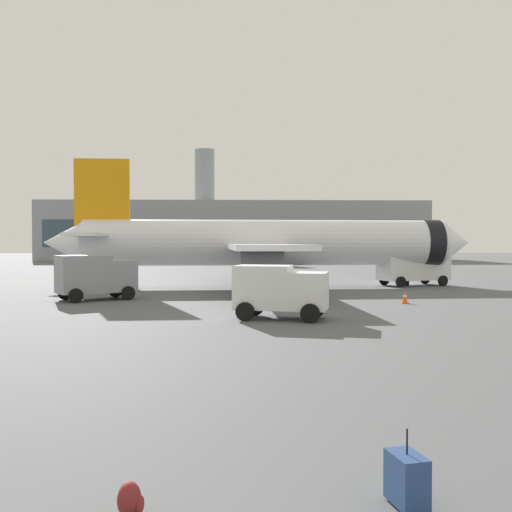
{
  "coord_description": "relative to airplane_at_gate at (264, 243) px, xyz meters",
  "views": [
    {
      "loc": [
        0.01,
        -3.39,
        3.7
      ],
      "look_at": [
        1.02,
        26.72,
        3.0
      ],
      "focal_mm": 40.42,
      "sensor_mm": 36.0,
      "label": 1
    }
  ],
  "objects": [
    {
      "name": "traveller_backpack",
      "position": [
        -3.74,
        -40.17,
        -3.42
      ],
      "size": [
        0.36,
        0.4,
        0.48
      ],
      "color": "maroon",
      "rests_on": "ground"
    },
    {
      "name": "safety_cone_near",
      "position": [
        7.92,
        -13.31,
        -3.28
      ],
      "size": [
        0.44,
        0.44,
        0.77
      ],
      "color": "#F2590C",
      "rests_on": "ground"
    },
    {
      "name": "airplane_at_gate",
      "position": [
        0.0,
        0.0,
        0.0
      ],
      "size": [
        35.73,
        32.2,
        10.5
      ],
      "color": "white",
      "rests_on": "ground"
    },
    {
      "name": "terminal_building",
      "position": [
        -2.89,
        81.03,
        2.67
      ],
      "size": [
        81.58,
        22.92,
        24.41
      ],
      "color": "gray",
      "rests_on": "ground"
    },
    {
      "name": "service_truck",
      "position": [
        -11.4,
        -10.6,
        -2.05
      ],
      "size": [
        5.24,
        4.4,
        2.9
      ],
      "color": "gray",
      "rests_on": "ground"
    },
    {
      "name": "safety_cone_far",
      "position": [
        0.7,
        4.69,
        -3.36
      ],
      "size": [
        0.44,
        0.44,
        0.59
      ],
      "color": "#F2590C",
      "rests_on": "ground"
    },
    {
      "name": "safety_cone_mid",
      "position": [
        0.5,
        7.49,
        -3.25
      ],
      "size": [
        0.44,
        0.44,
        0.83
      ],
      "color": "#F2590C",
      "rests_on": "ground"
    },
    {
      "name": "rolling_suitcase",
      "position": [
        0.08,
        -40.0,
        -3.27
      ],
      "size": [
        0.53,
        0.71,
        1.1
      ],
      "color": "navy",
      "rests_on": "ground"
    },
    {
      "name": "fuel_truck",
      "position": [
        12.82,
        1.06,
        -1.88
      ],
      "size": [
        6.45,
        4.15,
        3.2
      ],
      "color": "white",
      "rests_on": "ground"
    },
    {
      "name": "cargo_van",
      "position": [
        -0.22,
        -20.23,
        -2.21
      ],
      "size": [
        4.76,
        3.25,
        2.6
      ],
      "color": "white",
      "rests_on": "ground"
    }
  ]
}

